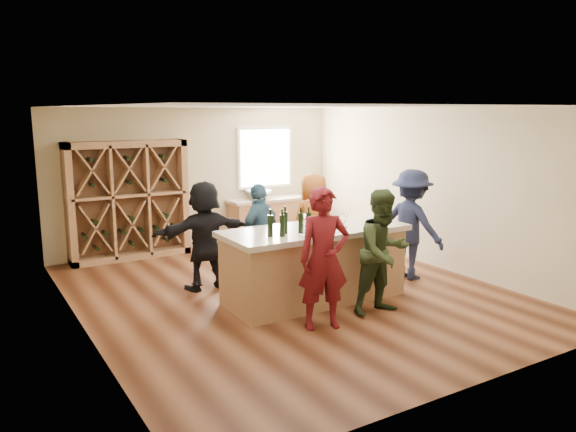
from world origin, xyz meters
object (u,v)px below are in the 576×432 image
wine_bottle_b (282,226)px  person_server (411,224)px  wine_bottle_e (309,222)px  person_far_right (313,223)px  person_near_right (384,252)px  person_far_mid (260,233)px  wine_bottle_c (285,223)px  person_near_left (324,259)px  sink (259,194)px  wine_bottle_d (301,223)px  tasting_counter_base (314,267)px  person_far_left (205,235)px  wine_bottle_a (270,226)px  wine_rack (128,201)px

wine_bottle_b → person_server: 2.69m
wine_bottle_e → person_far_right: bearing=54.1°
wine_bottle_b → person_near_right: person_near_right is taller
person_far_mid → wine_bottle_b: bearing=48.9°
wine_bottle_c → person_far_right: 1.96m
wine_bottle_c → person_near_left: (0.06, -0.85, -0.32)m
sink → wine_bottle_e: wine_bottle_e is taller
wine_bottle_e → person_far_mid: size_ratio=0.17×
wine_bottle_c → person_near_right: size_ratio=0.18×
person_far_mid → person_far_right: size_ratio=0.95×
wine_bottle_c → wine_bottle_d: wine_bottle_c is taller
sink → tasting_counter_base: 3.85m
person_far_left → wine_bottle_e: bearing=119.3°
wine_bottle_a → person_far_left: 1.57m
wine_rack → wine_bottle_b: bearing=-76.4°
wine_bottle_c → person_far_mid: 1.37m
person_near_left → sink: bearing=88.3°
wine_rack → person_server: bearing=-45.3°
person_near_right → wine_bottle_d: bearing=138.6°
wine_bottle_b → tasting_counter_base: bearing=19.0°
person_near_left → wine_bottle_a: bearing=129.8°
sink → person_far_left: person_far_left is taller
wine_bottle_b → person_far_right: (1.50, 1.50, -0.38)m
person_near_right → person_far_right: size_ratio=1.01×
person_server → person_far_mid: size_ratio=1.13×
wine_bottle_e → person_server: 2.24m
person_near_left → person_server: size_ratio=1.00×
wine_bottle_d → person_near_left: 0.84m
wine_bottle_a → person_near_left: (0.33, -0.78, -0.32)m
tasting_counter_base → person_far_left: size_ratio=1.53×
person_far_mid → person_near_left: bearing=59.3°
wine_bottle_a → person_far_right: (1.64, 1.42, -0.38)m
tasting_counter_base → wine_bottle_e: (-0.23, -0.19, 0.72)m
tasting_counter_base → wine_bottle_a: bearing=-169.1°
wine_bottle_b → person_near_left: person_near_left is taller
wine_bottle_b → wine_bottle_d: size_ratio=1.06×
wine_bottle_e → person_far_mid: (-0.03, 1.37, -0.41)m
person_far_mid → person_far_left: size_ratio=0.95×
wine_bottle_d → wine_bottle_e: size_ratio=1.02×
wine_bottle_b → wine_bottle_d: (0.33, 0.06, -0.01)m
person_near_right → person_far_left: person_near_right is taller
wine_rack → wine_bottle_a: bearing=-78.1°
person_near_right → tasting_counter_base: bearing=118.2°
wine_bottle_a → person_near_right: 1.58m
person_near_right → person_far_left: size_ratio=1.01×
person_far_left → wine_bottle_b: bearing=104.8°
tasting_counter_base → wine_bottle_e: bearing=-140.6°
wine_bottle_b → wine_bottle_e: wine_bottle_b is taller
wine_bottle_c → person_far_mid: (0.29, 1.27, -0.43)m
wine_bottle_b → wine_bottle_c: wine_bottle_c is taller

